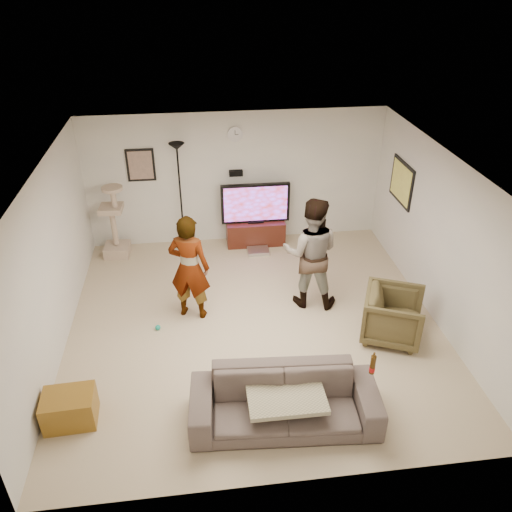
{
  "coord_description": "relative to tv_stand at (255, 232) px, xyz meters",
  "views": [
    {
      "loc": [
        -0.75,
        -6.12,
        4.81
      ],
      "look_at": [
        0.05,
        0.2,
        1.06
      ],
      "focal_mm": 35.77,
      "sensor_mm": 36.0,
      "label": 1
    }
  ],
  "objects": [
    {
      "name": "floor",
      "position": [
        -0.34,
        -2.5,
        -0.24
      ],
      "size": [
        5.5,
        5.5,
        0.02
      ],
      "primitive_type": "cube",
      "color": "tan",
      "rests_on": "ground"
    },
    {
      "name": "ceiling",
      "position": [
        -0.34,
        -2.5,
        2.28
      ],
      "size": [
        5.5,
        5.5,
        0.02
      ],
      "primitive_type": "cube",
      "color": "white",
      "rests_on": "wall_back"
    },
    {
      "name": "wall_back",
      "position": [
        -0.34,
        0.25,
        1.02
      ],
      "size": [
        5.5,
        0.04,
        2.5
      ],
      "primitive_type": "cube",
      "color": "silver",
      "rests_on": "floor"
    },
    {
      "name": "wall_front",
      "position": [
        -0.34,
        -5.25,
        1.02
      ],
      "size": [
        5.5,
        0.04,
        2.5
      ],
      "primitive_type": "cube",
      "color": "silver",
      "rests_on": "floor"
    },
    {
      "name": "wall_left",
      "position": [
        -3.09,
        -2.5,
        1.02
      ],
      "size": [
        0.04,
        5.5,
        2.5
      ],
      "primitive_type": "cube",
      "color": "silver",
      "rests_on": "floor"
    },
    {
      "name": "wall_right",
      "position": [
        2.41,
        -2.5,
        1.02
      ],
      "size": [
        0.04,
        5.5,
        2.5
      ],
      "primitive_type": "cube",
      "color": "silver",
      "rests_on": "floor"
    },
    {
      "name": "wall_clock",
      "position": [
        -0.34,
        0.22,
        1.87
      ],
      "size": [
        0.26,
        0.04,
        0.26
      ],
      "primitive_type": "cylinder",
      "rotation": [
        1.57,
        0.0,
        0.0
      ],
      "color": "white",
      "rests_on": "wall_back"
    },
    {
      "name": "wall_speaker",
      "position": [
        -0.34,
        0.19,
        1.15
      ],
      "size": [
        0.25,
        0.1,
        0.1
      ],
      "primitive_type": "cube",
      "color": "black",
      "rests_on": "wall_back"
    },
    {
      "name": "picture_back",
      "position": [
        -2.04,
        0.23,
        1.37
      ],
      "size": [
        0.42,
        0.03,
        0.52
      ],
      "primitive_type": "cube",
      "color": "#836A5E",
      "rests_on": "wall_back"
    },
    {
      "name": "picture_right",
      "position": [
        2.39,
        -0.9,
        1.27
      ],
      "size": [
        0.03,
        0.78,
        0.62
      ],
      "primitive_type": "cube",
      "color": "#DED85C",
      "rests_on": "wall_right"
    },
    {
      "name": "tv_stand",
      "position": [
        0.0,
        0.0,
        0.0
      ],
      "size": [
        1.11,
        0.45,
        0.46
      ],
      "primitive_type": "cube",
      "color": "#39160E",
      "rests_on": "floor"
    },
    {
      "name": "console_box",
      "position": [
        0.0,
        -0.4,
        -0.2
      ],
      "size": [
        0.4,
        0.3,
        0.07
      ],
      "primitive_type": "cube",
      "color": "silver",
      "rests_on": "floor"
    },
    {
      "name": "tv",
      "position": [
        0.0,
        0.0,
        0.61
      ],
      "size": [
        1.29,
        0.08,
        0.76
      ],
      "primitive_type": "cube",
      "color": "black",
      "rests_on": "tv_stand"
    },
    {
      "name": "tv_screen",
      "position": [
        0.0,
        -0.04,
        0.61
      ],
      "size": [
        1.18,
        0.01,
        0.67
      ],
      "primitive_type": "cube",
      "color": "#8248EE",
      "rests_on": "tv"
    },
    {
      "name": "floor_lamp",
      "position": [
        -1.37,
        0.04,
        0.79
      ],
      "size": [
        0.32,
        0.32,
        2.03
      ],
      "primitive_type": "cylinder",
      "color": "black",
      "rests_on": "floor"
    },
    {
      "name": "cat_tree",
      "position": [
        -2.61,
        -0.12,
        0.46
      ],
      "size": [
        0.47,
        0.47,
        1.38
      ],
      "primitive_type": "cube",
      "rotation": [
        0.0,
        0.0,
        -0.06
      ],
      "color": "tan",
      "rests_on": "floor"
    },
    {
      "name": "person_left",
      "position": [
        -1.26,
        -2.15,
        0.62
      ],
      "size": [
        0.71,
        0.58,
        1.69
      ],
      "primitive_type": "imported",
      "rotation": [
        0.0,
        0.0,
        2.83
      ],
      "color": "silver",
      "rests_on": "floor"
    },
    {
      "name": "person_right",
      "position": [
        0.59,
        -2.06,
        0.67
      ],
      "size": [
        1.02,
        0.89,
        1.81
      ],
      "primitive_type": "imported",
      "rotation": [
        0.0,
        0.0,
        2.88
      ],
      "color": "#36679A",
      "rests_on": "floor"
    },
    {
      "name": "sofa",
      "position": [
        -0.22,
        -4.42,
        0.09
      ],
      "size": [
        2.26,
        1.02,
        0.64
      ],
      "primitive_type": "imported",
      "rotation": [
        0.0,
        0.0,
        -0.07
      ],
      "color": "#4F423E",
      "rests_on": "floor"
    },
    {
      "name": "throw_blanket",
      "position": [
        -0.21,
        -4.42,
        0.2
      ],
      "size": [
        0.9,
        0.7,
        0.06
      ],
      "primitive_type": "cube",
      "rotation": [
        0.0,
        0.0,
        -0.0
      ],
      "color": "tan",
      "rests_on": "sofa"
    },
    {
      "name": "beer_bottle",
      "position": [
        0.8,
        -4.42,
        0.54
      ],
      "size": [
        0.06,
        0.06,
        0.25
      ],
      "primitive_type": "cylinder",
      "color": "#452A0C",
      "rests_on": "sofa"
    },
    {
      "name": "armchair",
      "position": [
        1.6,
        -3.07,
        0.15
      ],
      "size": [
        1.08,
        1.07,
        0.75
      ],
      "primitive_type": "imported",
      "rotation": [
        0.0,
        0.0,
        1.16
      ],
      "color": "#493F23",
      "rests_on": "floor"
    },
    {
      "name": "side_table",
      "position": [
        -2.74,
        -4.1,
        -0.03
      ],
      "size": [
        0.62,
        0.48,
        0.4
      ],
      "primitive_type": "cube",
      "rotation": [
        0.0,
        0.0,
        0.05
      ],
      "color": "brown",
      "rests_on": "floor"
    },
    {
      "name": "toy_ball",
      "position": [
        -1.78,
        -2.48,
        -0.19
      ],
      "size": [
        0.08,
        0.08,
        0.08
      ],
      "primitive_type": "sphere",
      "color": "#179C84",
      "rests_on": "floor"
    }
  ]
}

